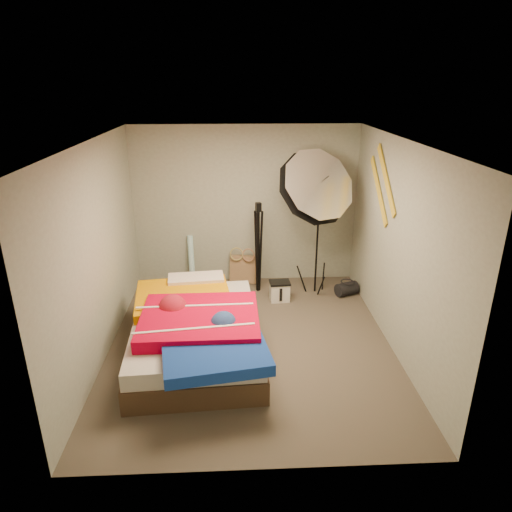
{
  "coord_description": "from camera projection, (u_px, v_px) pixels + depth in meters",
  "views": [
    {
      "loc": [
        -0.17,
        -4.97,
        3.13
      ],
      "look_at": [
        0.1,
        0.6,
        0.95
      ],
      "focal_mm": 32.0,
      "sensor_mm": 36.0,
      "label": 1
    }
  ],
  "objects": [
    {
      "name": "tote_bag",
      "position": [
        244.0,
        269.0,
        7.45
      ],
      "size": [
        0.48,
        0.31,
        0.45
      ],
      "primitive_type": "cube",
      "rotation": [
        -0.14,
        0.0,
        -0.28
      ],
      "color": "#A4805C",
      "rests_on": "floor"
    },
    {
      "name": "camera_case",
      "position": [
        280.0,
        292.0,
        6.83
      ],
      "size": [
        0.3,
        0.22,
        0.28
      ],
      "primitive_type": "cube",
      "rotation": [
        0.0,
        0.0,
        0.07
      ],
      "color": "silver",
      "rests_on": "floor"
    },
    {
      "name": "wall_left",
      "position": [
        98.0,
        253.0,
        5.23
      ],
      "size": [
        0.0,
        4.0,
        4.0
      ],
      "primitive_type": "plane",
      "rotation": [
        1.57,
        0.0,
        1.57
      ],
      "color": "#9BA293",
      "rests_on": "floor"
    },
    {
      "name": "wrapping_roll",
      "position": [
        191.0,
        260.0,
        7.35
      ],
      "size": [
        0.12,
        0.24,
        0.79
      ],
      "primitive_type": "cylinder",
      "rotation": [
        -0.17,
        0.0,
        0.15
      ],
      "color": "#6CCDDF",
      "rests_on": "floor"
    },
    {
      "name": "wall_stripe_lower",
      "position": [
        379.0,
        190.0,
        6.0
      ],
      "size": [
        0.02,
        0.91,
        0.78
      ],
      "primitive_type": "cube",
      "rotation": [
        0.7,
        0.0,
        0.0
      ],
      "color": "gold",
      "rests_on": "wall_right"
    },
    {
      "name": "ceiling",
      "position": [
        249.0,
        141.0,
        4.86
      ],
      "size": [
        4.0,
        4.0,
        0.0
      ],
      "primitive_type": "plane",
      "rotation": [
        3.14,
        0.0,
        0.0
      ],
      "color": "silver",
      "rests_on": "wall_back"
    },
    {
      "name": "camera_tripod",
      "position": [
        258.0,
        242.0,
        6.91
      ],
      "size": [
        0.1,
        0.1,
        1.42
      ],
      "color": "black",
      "rests_on": "floor"
    },
    {
      "name": "bed",
      "position": [
        197.0,
        331.0,
        5.44
      ],
      "size": [
        1.69,
        2.39,
        0.63
      ],
      "color": "#453021",
      "rests_on": "floor"
    },
    {
      "name": "floor",
      "position": [
        250.0,
        343.0,
        5.77
      ],
      "size": [
        4.0,
        4.0,
        0.0
      ],
      "primitive_type": "plane",
      "color": "#51483E",
      "rests_on": "ground"
    },
    {
      "name": "wall_front",
      "position": [
        259.0,
        344.0,
        3.45
      ],
      "size": [
        3.5,
        0.0,
        3.5
      ],
      "primitive_type": "plane",
      "rotation": [
        -1.57,
        0.0,
        0.0
      ],
      "color": "#9BA293",
      "rests_on": "floor"
    },
    {
      "name": "duffel_bag",
      "position": [
        347.0,
        289.0,
        7.02
      ],
      "size": [
        0.39,
        0.32,
        0.2
      ],
      "primitive_type": "cylinder",
      "rotation": [
        0.0,
        1.57,
        0.41
      ],
      "color": "black",
      "rests_on": "floor"
    },
    {
      "name": "wall_right",
      "position": [
        398.0,
        248.0,
        5.39
      ],
      "size": [
        0.0,
        4.0,
        4.0
      ],
      "primitive_type": "plane",
      "rotation": [
        1.57,
        0.0,
        -1.57
      ],
      "color": "#9BA293",
      "rests_on": "floor"
    },
    {
      "name": "photo_umbrella",
      "position": [
        314.0,
        189.0,
        6.38
      ],
      "size": [
        1.21,
        1.15,
        2.35
      ],
      "color": "black",
      "rests_on": "floor"
    },
    {
      "name": "wall_stripe_upper",
      "position": [
        386.0,
        179.0,
        5.69
      ],
      "size": [
        0.02,
        0.91,
        0.78
      ],
      "primitive_type": "cube",
      "rotation": [
        0.7,
        0.0,
        0.0
      ],
      "color": "gold",
      "rests_on": "wall_right"
    },
    {
      "name": "wall_back",
      "position": [
        245.0,
        206.0,
        7.17
      ],
      "size": [
        3.5,
        0.0,
        3.5
      ],
      "primitive_type": "plane",
      "rotation": [
        1.57,
        0.0,
        0.0
      ],
      "color": "#9BA293",
      "rests_on": "floor"
    }
  ]
}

